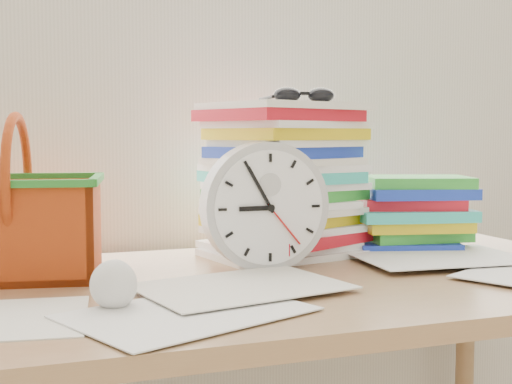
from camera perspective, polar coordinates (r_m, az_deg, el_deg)
name	(u,v)px	position (r m, az deg, el deg)	size (l,w,h in m)	color
desk	(258,322)	(1.24, 0.19, -10.32)	(1.40, 0.70, 0.75)	#996F47
paper_stack	(285,180)	(1.43, 2.35, 0.96)	(0.31, 0.26, 0.31)	white
clock	(265,206)	(1.28, 0.71, -1.15)	(0.23, 0.23, 0.05)	#B7B7B7
sunglasses	(304,95)	(1.43, 3.88, 7.74)	(0.14, 0.12, 0.04)	black
book_stack	(411,213)	(1.54, 12.29, -1.68)	(0.26, 0.20, 0.16)	white
basket	(18,197)	(1.29, -18.51, -0.39)	(0.28, 0.21, 0.28)	#BF4412
crumpled_ball	(113,284)	(1.03, -11.36, -7.23)	(0.07, 0.07, 0.07)	white
scattered_papers	(258,275)	(1.22, 0.19, -6.66)	(1.26, 0.42, 0.02)	white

